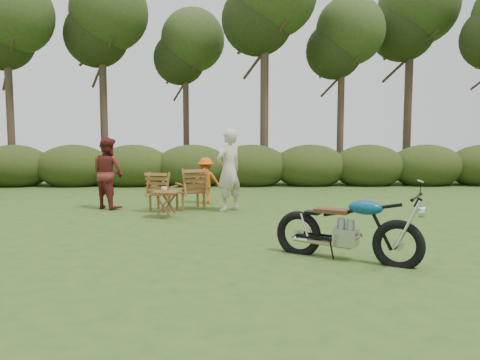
{
  "coord_description": "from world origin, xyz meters",
  "views": [
    {
      "loc": [
        -0.73,
        -6.82,
        1.72
      ],
      "look_at": [
        -0.55,
        1.62,
        0.9
      ],
      "focal_mm": 35.0,
      "sensor_mm": 36.0,
      "label": 1
    }
  ],
  "objects_px": {
    "adult_b": "(109,208)",
    "motorcycle": "(345,259)",
    "cup": "(164,189)",
    "child": "(206,203)",
    "adult_a": "(229,211)",
    "lawn_chair_left": "(164,210)",
    "side_table": "(166,205)",
    "lawn_chair_right": "(191,209)"
  },
  "relations": [
    {
      "from": "adult_b",
      "to": "motorcycle",
      "type": "bearing_deg",
      "value": 170.16
    },
    {
      "from": "cup",
      "to": "child",
      "type": "distance_m",
      "value": 2.22
    },
    {
      "from": "child",
      "to": "adult_a",
      "type": "bearing_deg",
      "value": 110.31
    },
    {
      "from": "motorcycle",
      "to": "lawn_chair_left",
      "type": "height_order",
      "value": "motorcycle"
    },
    {
      "from": "motorcycle",
      "to": "cup",
      "type": "distance_m",
      "value": 4.52
    },
    {
      "from": "side_table",
      "to": "adult_b",
      "type": "height_order",
      "value": "adult_b"
    },
    {
      "from": "lawn_chair_left",
      "to": "cup",
      "type": "distance_m",
      "value": 1.09
    },
    {
      "from": "lawn_chair_right",
      "to": "adult_a",
      "type": "xyz_separation_m",
      "value": [
        0.89,
        -0.28,
        0.0
      ]
    },
    {
      "from": "side_table",
      "to": "cup",
      "type": "xyz_separation_m",
      "value": [
        -0.04,
        0.05,
        0.32
      ]
    },
    {
      "from": "motorcycle",
      "to": "adult_b",
      "type": "distance_m",
      "value": 6.39
    },
    {
      "from": "side_table",
      "to": "adult_a",
      "type": "xyz_separation_m",
      "value": [
        1.3,
        0.86,
        -0.28
      ]
    },
    {
      "from": "adult_a",
      "to": "child",
      "type": "xyz_separation_m",
      "value": [
        -0.58,
        1.18,
        0.0
      ]
    },
    {
      "from": "lawn_chair_left",
      "to": "adult_b",
      "type": "distance_m",
      "value": 1.38
    },
    {
      "from": "side_table",
      "to": "motorcycle",
      "type": "bearing_deg",
      "value": -48.57
    },
    {
      "from": "side_table",
      "to": "adult_a",
      "type": "distance_m",
      "value": 1.59
    },
    {
      "from": "lawn_chair_left",
      "to": "side_table",
      "type": "height_order",
      "value": "side_table"
    },
    {
      "from": "cup",
      "to": "adult_a",
      "type": "relative_size",
      "value": 0.06
    },
    {
      "from": "motorcycle",
      "to": "cup",
      "type": "xyz_separation_m",
      "value": [
        -2.97,
        3.36,
        0.6
      ]
    },
    {
      "from": "adult_b",
      "to": "child",
      "type": "xyz_separation_m",
      "value": [
        2.24,
        0.76,
        0.0
      ]
    },
    {
      "from": "lawn_chair_right",
      "to": "child",
      "type": "xyz_separation_m",
      "value": [
        0.31,
        0.9,
        0.0
      ]
    },
    {
      "from": "lawn_chair_right",
      "to": "side_table",
      "type": "height_order",
      "value": "side_table"
    },
    {
      "from": "lawn_chair_left",
      "to": "cup",
      "type": "bearing_deg",
      "value": 116.26
    },
    {
      "from": "lawn_chair_right",
      "to": "child",
      "type": "relative_size",
      "value": 0.82
    },
    {
      "from": "lawn_chair_right",
      "to": "cup",
      "type": "relative_size",
      "value": 7.99
    },
    {
      "from": "adult_a",
      "to": "child",
      "type": "distance_m",
      "value": 1.32
    },
    {
      "from": "side_table",
      "to": "cup",
      "type": "bearing_deg",
      "value": 131.04
    },
    {
      "from": "lawn_chair_right",
      "to": "adult_b",
      "type": "relative_size",
      "value": 0.57
    },
    {
      "from": "lawn_chair_left",
      "to": "adult_b",
      "type": "height_order",
      "value": "adult_b"
    },
    {
      "from": "motorcycle",
      "to": "lawn_chair_right",
      "type": "relative_size",
      "value": 2.07
    },
    {
      "from": "adult_a",
      "to": "adult_b",
      "type": "relative_size",
      "value": 1.11
    },
    {
      "from": "lawn_chair_left",
      "to": "side_table",
      "type": "bearing_deg",
      "value": 118.22
    },
    {
      "from": "cup",
      "to": "adult_a",
      "type": "xyz_separation_m",
      "value": [
        1.34,
        0.82,
        -0.6
      ]
    },
    {
      "from": "lawn_chair_right",
      "to": "adult_b",
      "type": "xyz_separation_m",
      "value": [
        -1.93,
        0.14,
        0.0
      ]
    },
    {
      "from": "motorcycle",
      "to": "adult_b",
      "type": "relative_size",
      "value": 1.18
    },
    {
      "from": "motorcycle",
      "to": "side_table",
      "type": "bearing_deg",
      "value": 162.05
    },
    {
      "from": "child",
      "to": "adult_b",
      "type": "bearing_deg",
      "value": 12.78
    },
    {
      "from": "side_table",
      "to": "child",
      "type": "relative_size",
      "value": 0.48
    },
    {
      "from": "lawn_chair_right",
      "to": "adult_b",
      "type": "bearing_deg",
      "value": -28.14
    },
    {
      "from": "side_table",
      "to": "child",
      "type": "xyz_separation_m",
      "value": [
        0.72,
        2.04,
        -0.28
      ]
    },
    {
      "from": "side_table",
      "to": "adult_a",
      "type": "height_order",
      "value": "adult_a"
    },
    {
      "from": "child",
      "to": "side_table",
      "type": "bearing_deg",
      "value": 64.65
    },
    {
      "from": "child",
      "to": "lawn_chair_right",
      "type": "bearing_deg",
      "value": 64.99
    }
  ]
}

